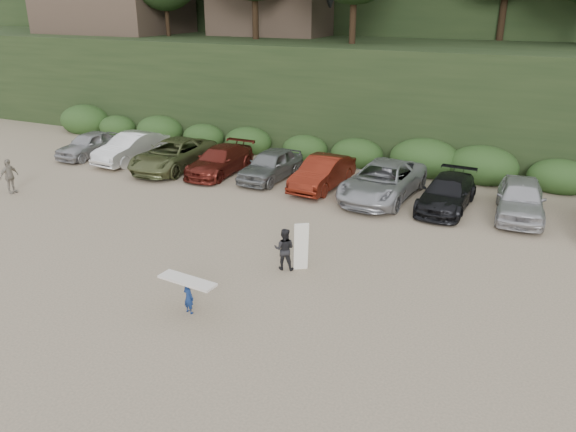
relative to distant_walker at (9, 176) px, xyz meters
The scene contains 5 objects.
ground 15.84m from the distant_walker, 11.71° to the right, with size 120.00×120.00×0.00m, color tan.
parked_cars 18.29m from the distant_walker, 21.62° to the left, with size 39.16×5.97×1.61m.
distant_walker is the anchor object (origin of this frame).
child_surfer 14.59m from the distant_walker, 21.55° to the right, with size 1.83×0.66×1.07m.
adult_surfer 14.98m from the distant_walker, ahead, with size 1.22×0.73×1.71m.
Camera 1 is at (6.66, -13.70, 8.51)m, focal length 35.00 mm.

